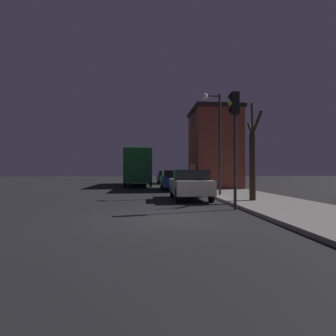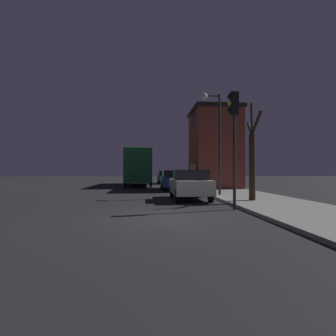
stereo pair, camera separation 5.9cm
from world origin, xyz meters
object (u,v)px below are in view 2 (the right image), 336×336
object	(u,v)px
streetlamp	(214,126)
car_near_lane	(190,184)
car_mid_lane	(173,180)
car_far_lane	(165,177)
bare_tree	(252,159)
traffic_light	(234,126)
bus	(139,165)

from	to	relation	value
streetlamp	car_near_lane	distance (m)	3.95
car_mid_lane	car_far_lane	distance (m)	9.46
bare_tree	streetlamp	bearing A→B (deg)	109.94
car_far_lane	bare_tree	bearing A→B (deg)	-81.39
traffic_light	bus	size ratio (longest dim) A/B	0.48
traffic_light	car_mid_lane	world-z (taller)	traffic_light
car_near_lane	car_mid_lane	size ratio (longest dim) A/B	0.90
car_near_lane	bare_tree	bearing A→B (deg)	-29.65
traffic_light	car_mid_lane	xyz separation A→B (m)	(-1.29, 11.09, -2.52)
traffic_light	car_far_lane	size ratio (longest dim) A/B	0.99
bus	car_near_lane	xyz separation A→B (m)	(3.01, -13.65, -1.32)
streetlamp	bare_tree	xyz separation A→B (m)	(1.07, -2.95, -2.04)
bare_tree	car_near_lane	bearing A→B (deg)	150.35
streetlamp	car_far_lane	world-z (taller)	streetlamp
traffic_light	car_near_lane	bearing A→B (deg)	107.63
car_far_lane	traffic_light	bearing A→B (deg)	-86.68
streetlamp	car_far_lane	distance (m)	16.01
car_far_lane	car_mid_lane	bearing A→B (deg)	-90.61
traffic_light	bare_tree	world-z (taller)	traffic_light
bus	traffic_light	bearing A→B (deg)	-76.46
bus	car_mid_lane	distance (m)	6.94
bare_tree	car_near_lane	distance (m)	3.41
bus	car_far_lane	xyz separation A→B (m)	(2.97, 3.29, -1.35)
streetlamp	bus	bearing A→B (deg)	110.95
bare_tree	car_far_lane	distance (m)	18.77
bus	car_mid_lane	bearing A→B (deg)	-65.11
streetlamp	bare_tree	distance (m)	3.74
car_mid_lane	bus	bearing A→B (deg)	114.89
streetlamp	traffic_light	size ratio (longest dim) A/B	1.28
car_near_lane	car_mid_lane	bearing A→B (deg)	91.11
streetlamp	car_near_lane	size ratio (longest dim) A/B	1.53
streetlamp	car_mid_lane	xyz separation A→B (m)	(-1.84, 6.10, -3.33)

